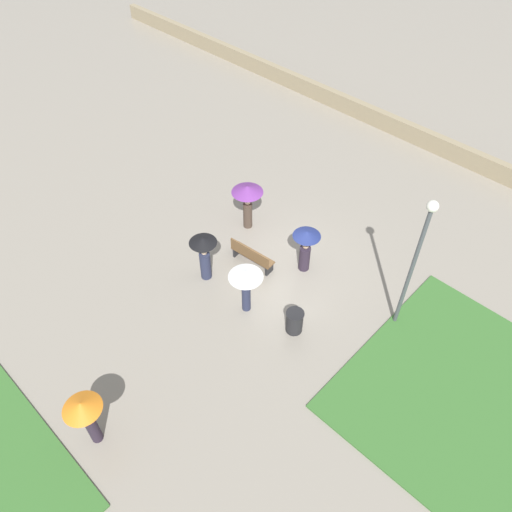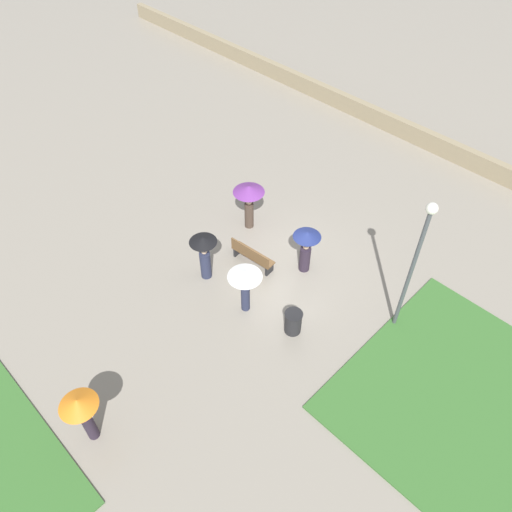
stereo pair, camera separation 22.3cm
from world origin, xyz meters
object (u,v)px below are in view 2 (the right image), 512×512
park_bench (252,255)px  crowd_person_purple (249,196)px  lamp_post (416,255)px  crowd_person_white (245,281)px  crowd_person_black (204,252)px  lone_walker_far_path (81,410)px  trash_bin (293,322)px  crowd_person_navy (306,246)px

park_bench → crowd_person_purple: (1.52, -1.35, 0.99)m
lamp_post → crowd_person_white: lamp_post is taller
crowd_person_black → lone_walker_far_path: lone_walker_far_path is taller
trash_bin → crowd_person_purple: crowd_person_purple is taller
crowd_person_purple → lone_walker_far_path: bearing=-167.1°
park_bench → crowd_person_white: crowd_person_white is taller
park_bench → lamp_post: size_ratio=0.34×
crowd_person_white → crowd_person_purple: bearing=75.6°
crowd_person_purple → trash_bin: bearing=-124.7°
lamp_post → crowd_person_purple: bearing=0.4°
crowd_person_navy → crowd_person_black: crowd_person_black is taller
lamp_post → crowd_person_navy: lamp_post is taller
lone_walker_far_path → trash_bin: bearing=93.5°
crowd_person_black → park_bench: bearing=139.6°
crowd_person_black → crowd_person_navy: bearing=126.5°
crowd_person_navy → lone_walker_far_path: 8.55m
park_bench → lamp_post: (-5.04, -1.40, 2.68)m
park_bench → crowd_person_purple: size_ratio=0.88×
crowd_person_navy → crowd_person_black: size_ratio=0.95×
crowd_person_white → crowd_person_black: bearing=120.7°
trash_bin → crowd_person_navy: size_ratio=0.48×
park_bench → crowd_person_purple: crowd_person_purple is taller
crowd_person_navy → lone_walker_far_path: lone_walker_far_path is taller
trash_bin → crowd_person_white: bearing=14.4°
crowd_person_purple → crowd_person_black: size_ratio=1.04×
park_bench → crowd_person_black: 1.81m
crowd_person_white → trash_bin: bearing=-43.9°
crowd_person_black → crowd_person_purple: bearing=-178.7°
crowd_person_navy → lone_walker_far_path: bearing=26.6°
park_bench → crowd_person_purple: bearing=-47.3°
lamp_post → crowd_person_purple: 6.77m
park_bench → trash_bin: 3.12m
park_bench → trash_bin: (-2.92, 1.09, -0.04)m
park_bench → crowd_person_navy: 1.96m
lamp_post → crowd_person_black: (5.77, 2.89, -1.96)m
lamp_post → lone_walker_far_path: size_ratio=2.60×
trash_bin → crowd_person_black: crowd_person_black is taller
trash_bin → crowd_person_black: size_ratio=0.46×
lamp_post → crowd_person_purple: size_ratio=2.60×
trash_bin → crowd_person_purple: 5.17m
crowd_person_navy → crowd_person_black: (2.17, 2.64, 0.05)m
trash_bin → crowd_person_white: size_ratio=0.48×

